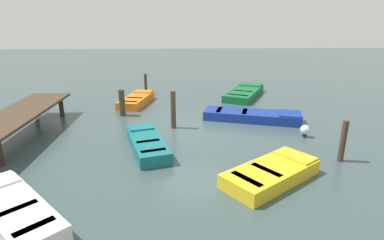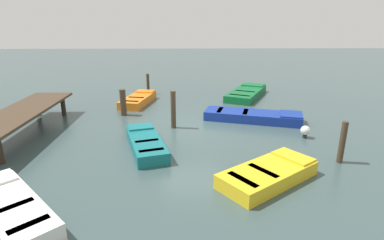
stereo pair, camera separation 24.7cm
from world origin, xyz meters
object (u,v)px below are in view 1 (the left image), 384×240
object	(u,v)px
mooring_piling_far_right	(146,84)
rowboat_green	(244,93)
rowboat_white	(15,210)
marker_buoy	(305,130)
rowboat_yellow	(271,173)
rowboat_orange	(137,100)
dock_segment	(19,115)
rowboat_teal	(147,143)
mooring_piling_mid_right	(173,110)
mooring_piling_near_right	(343,141)
mooring_piling_far_left	(122,103)
rowboat_blue	(253,116)

from	to	relation	value
mooring_piling_far_right	rowboat_green	bearing A→B (deg)	-98.64
rowboat_white	marker_buoy	distance (m)	9.66
rowboat_green	rowboat_yellow	xyz separation A→B (m)	(-9.95, 1.37, 0.00)
rowboat_green	rowboat_yellow	distance (m)	10.05
mooring_piling_far_right	rowboat_orange	bearing A→B (deg)	173.13
dock_segment	mooring_piling_far_right	distance (m)	8.10
rowboat_teal	rowboat_white	size ratio (longest dim) A/B	1.03
rowboat_yellow	marker_buoy	xyz separation A→B (m)	(3.22, -2.26, 0.07)
mooring_piling_far_right	mooring_piling_mid_right	xyz separation A→B (m)	(-6.33, -1.75, 0.17)
rowboat_white	mooring_piling_mid_right	world-z (taller)	mooring_piling_mid_right
mooring_piling_near_right	dock_segment	bearing A→B (deg)	76.13
mooring_piling_mid_right	rowboat_orange	bearing A→B (deg)	26.91
mooring_piling_far_left	marker_buoy	bearing A→B (deg)	-112.98
mooring_piling_mid_right	dock_segment	bearing A→B (deg)	96.45
dock_segment	mooring_piling_far_right	xyz separation A→B (m)	(6.99, -4.08, -0.23)
mooring_piling_near_right	rowboat_teal	bearing A→B (deg)	78.82
rowboat_teal	mooring_piling_near_right	distance (m)	6.33
rowboat_blue	rowboat_teal	xyz separation A→B (m)	(-3.03, 4.40, 0.00)
rowboat_teal	rowboat_orange	bearing A→B (deg)	-6.12
mooring_piling_far_right	mooring_piling_near_right	world-z (taller)	mooring_piling_near_right
mooring_piling_mid_right	marker_buoy	bearing A→B (deg)	-104.45
rowboat_green	rowboat_orange	size ratio (longest dim) A/B	1.35
rowboat_orange	rowboat_white	world-z (taller)	same
rowboat_yellow	rowboat_white	distance (m)	6.37
rowboat_yellow	mooring_piling_far_left	world-z (taller)	mooring_piling_far_left
rowboat_white	rowboat_yellow	bearing A→B (deg)	-121.05
rowboat_teal	mooring_piling_mid_right	world-z (taller)	mooring_piling_mid_right
rowboat_orange	rowboat_teal	xyz separation A→B (m)	(-6.20, -1.15, -0.00)
rowboat_orange	rowboat_teal	distance (m)	6.30
rowboat_blue	mooring_piling_far_right	size ratio (longest dim) A/B	3.53
dock_segment	mooring_piling_near_right	xyz separation A→B (m)	(-2.75, -11.14, -0.18)
rowboat_yellow	rowboat_orange	xyz separation A→B (m)	(8.52, 4.79, -0.00)
rowboat_white	mooring_piling_far_left	bearing A→B (deg)	-51.68
dock_segment	rowboat_blue	bearing A→B (deg)	-80.76
rowboat_blue	rowboat_yellow	size ratio (longest dim) A/B	1.42
rowboat_yellow	rowboat_blue	bearing A→B (deg)	45.91
mooring_piling_far_left	rowboat_blue	bearing A→B (deg)	-99.73
marker_buoy	rowboat_white	bearing A→B (deg)	118.84
rowboat_orange	mooring_piling_far_right	xyz separation A→B (m)	(2.32, -0.28, 0.40)
rowboat_orange	mooring_piling_far_left	xyz separation A→B (m)	(-2.15, 0.38, 0.40)
rowboat_blue	rowboat_yellow	world-z (taller)	same
mooring_piling_near_right	rowboat_green	bearing A→B (deg)	7.59
rowboat_blue	rowboat_orange	size ratio (longest dim) A/B	1.39
rowboat_blue	rowboat_yellow	distance (m)	5.41
rowboat_yellow	rowboat_teal	world-z (taller)	same
marker_buoy	mooring_piling_far_left	bearing A→B (deg)	67.02
rowboat_yellow	rowboat_orange	distance (m)	9.78
mooring_piling_near_right	marker_buoy	world-z (taller)	mooring_piling_near_right
rowboat_blue	rowboat_teal	bearing A→B (deg)	-128.87
rowboat_white	mooring_piling_far_left	distance (m)	7.89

